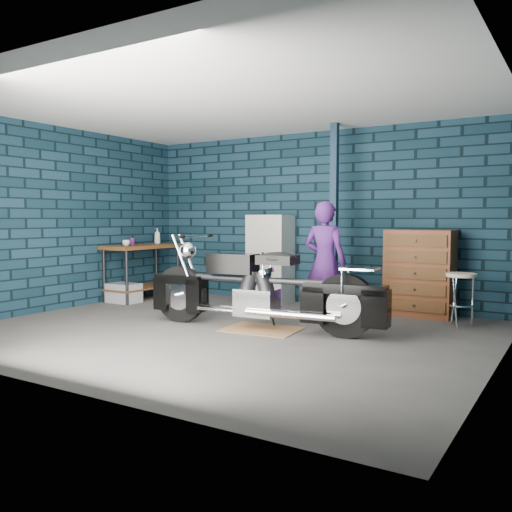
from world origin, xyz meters
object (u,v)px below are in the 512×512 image
(storage_bin, at_px, (124,293))
(locker, at_px, (270,259))
(motorcycle, at_px, (262,283))
(shop_stool, at_px, (461,300))
(person, at_px, (325,262))
(tool_chest, at_px, (419,273))
(workbench, at_px, (143,272))

(storage_bin, bearing_deg, locker, 32.00)
(motorcycle, relative_size, shop_stool, 3.89)
(person, xyz_separation_m, shop_stool, (1.56, 0.63, -0.45))
(locker, distance_m, tool_chest, 2.38)
(shop_stool, bearing_deg, motorcycle, -143.92)
(motorcycle, relative_size, storage_bin, 5.26)
(motorcycle, bearing_deg, shop_stool, 30.53)
(tool_chest, distance_m, shop_stool, 0.82)
(workbench, bearing_deg, tool_chest, 10.17)
(person, distance_m, locker, 1.80)
(storage_bin, relative_size, shop_stool, 0.74)
(workbench, distance_m, tool_chest, 4.46)
(workbench, height_order, locker, locker)
(motorcycle, xyz_separation_m, locker, (-0.99, 1.92, 0.13))
(storage_bin, relative_size, locker, 0.35)
(motorcycle, relative_size, tool_chest, 2.18)
(storage_bin, bearing_deg, workbench, 92.50)
(motorcycle, bearing_deg, locker, 111.72)
(motorcycle, relative_size, locker, 1.85)
(person, bearing_deg, storage_bin, 3.65)
(locker, bearing_deg, person, -36.85)
(workbench, distance_m, locker, 2.18)
(storage_bin, distance_m, shop_stool, 5.07)
(motorcycle, xyz_separation_m, person, (0.45, 0.84, 0.21))
(person, height_order, locker, person)
(motorcycle, distance_m, locker, 2.16)
(storage_bin, relative_size, tool_chest, 0.42)
(shop_stool, bearing_deg, tool_chest, 144.54)
(workbench, height_order, shop_stool, workbench)
(storage_bin, bearing_deg, tool_chest, 15.92)
(motorcycle, bearing_deg, tool_chest, 48.64)
(person, xyz_separation_m, tool_chest, (0.93, 1.08, -0.19))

